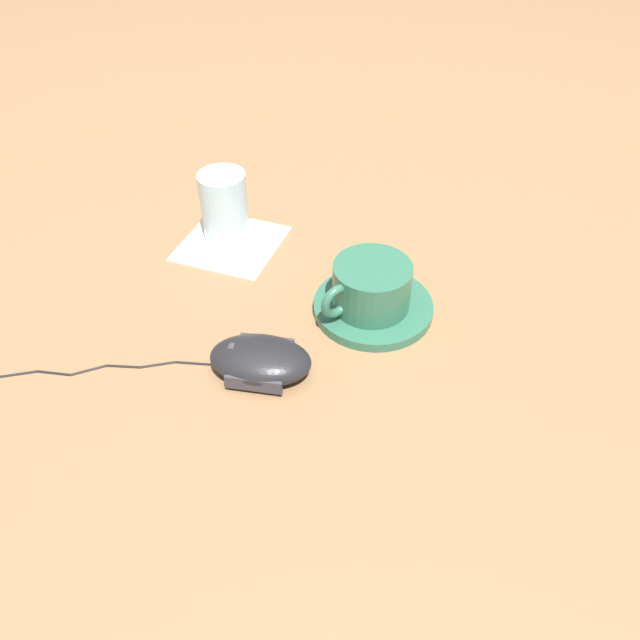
# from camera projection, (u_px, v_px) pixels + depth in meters

# --- Properties ---
(ground_plane) EXTENTS (3.00, 3.00, 0.00)m
(ground_plane) POSITION_uv_depth(u_px,v_px,m) (292.00, 301.00, 0.76)
(ground_plane) COLOR olive
(saucer) EXTENTS (0.14, 0.14, 0.01)m
(saucer) POSITION_uv_depth(u_px,v_px,m) (373.00, 307.00, 0.74)
(saucer) COLOR #2D664C
(saucer) RESTS_ON ground
(coffee_cup) EXTENTS (0.10, 0.10, 0.06)m
(coffee_cup) POSITION_uv_depth(u_px,v_px,m) (370.00, 286.00, 0.72)
(coffee_cup) COLOR #2D664C
(coffee_cup) RESTS_ON saucer
(computer_mouse) EXTENTS (0.08, 0.12, 0.04)m
(computer_mouse) POSITION_uv_depth(u_px,v_px,m) (260.00, 360.00, 0.66)
(computer_mouse) COLOR black
(computer_mouse) RESTS_ON ground
(mouse_cable) EXTENTS (0.05, 0.26, 0.00)m
(mouse_cable) POSITION_uv_depth(u_px,v_px,m) (89.00, 370.00, 0.67)
(mouse_cable) COLOR black
(mouse_cable) RESTS_ON ground
(napkin_under_glass) EXTENTS (0.16, 0.16, 0.00)m
(napkin_under_glass) POSITION_uv_depth(u_px,v_px,m) (231.00, 243.00, 0.85)
(napkin_under_glass) COLOR white
(napkin_under_glass) RESTS_ON ground
(drinking_glass) EXTENTS (0.06, 0.06, 0.10)m
(drinking_glass) POSITION_uv_depth(u_px,v_px,m) (225.00, 208.00, 0.82)
(drinking_glass) COLOR silver
(drinking_glass) RESTS_ON napkin_under_glass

